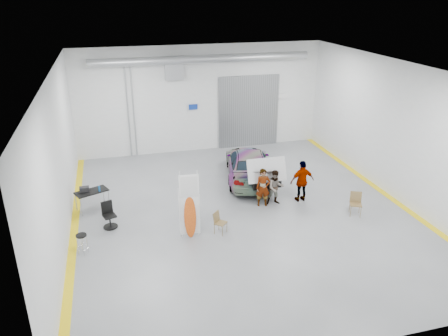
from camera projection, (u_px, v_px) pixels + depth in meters
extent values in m
plane|color=slate|center=(243.00, 211.00, 18.56)|extent=(16.00, 16.00, 0.00)
cube|color=silver|center=(59.00, 161.00, 15.74)|extent=(0.02, 16.00, 6.00)
cube|color=silver|center=(396.00, 131.00, 19.08)|extent=(0.02, 16.00, 6.00)
cube|color=silver|center=(201.00, 99.00, 24.55)|extent=(14.00, 0.02, 6.00)
cube|color=silver|center=(345.00, 254.00, 10.27)|extent=(14.00, 0.02, 6.00)
cube|color=white|center=(245.00, 69.00, 16.27)|extent=(14.00, 16.00, 0.02)
cube|color=gray|center=(249.00, 112.00, 25.49)|extent=(3.60, 0.12, 4.20)
cube|color=#97999F|center=(174.00, 68.00, 23.44)|extent=(1.00, 0.50, 1.20)
cylinder|color=#97999F|center=(203.00, 59.00, 23.14)|extent=(11.90, 0.44, 0.44)
cube|color=#123196|center=(193.00, 107.00, 24.52)|extent=(0.50, 0.04, 0.30)
cube|color=white|center=(281.00, 96.00, 25.67)|extent=(0.70, 0.04, 0.25)
cylinder|color=#97999F|center=(134.00, 113.00, 23.77)|extent=(0.08, 0.08, 5.00)
cylinder|color=#97999F|center=(128.00, 113.00, 23.70)|extent=(0.08, 0.08, 5.00)
cube|color=yellow|center=(74.00, 233.00, 16.93)|extent=(0.30, 16.00, 0.01)
cube|color=yellow|center=(384.00, 193.00, 20.19)|extent=(0.30, 16.00, 0.01)
imported|color=silver|center=(249.00, 164.00, 21.46)|extent=(3.29, 5.58, 1.52)
imported|color=brown|center=(263.00, 188.00, 18.75)|extent=(0.68, 0.50, 1.71)
imported|color=slate|center=(276.00, 187.00, 18.91)|extent=(0.82, 0.66, 1.58)
imported|color=olive|center=(302.00, 181.00, 19.15)|extent=(1.12, 0.49, 1.90)
cube|color=white|center=(190.00, 215.00, 16.39)|extent=(0.77, 0.08, 1.62)
ellipsoid|color=orange|center=(191.00, 217.00, 16.35)|extent=(0.47, 0.24, 1.71)
cube|color=white|center=(189.00, 186.00, 15.91)|extent=(0.74, 0.08, 0.86)
cylinder|color=white|center=(181.00, 205.00, 16.14)|extent=(0.02, 0.02, 2.71)
cylinder|color=white|center=(198.00, 203.00, 16.30)|extent=(0.02, 0.02, 2.71)
cube|color=brown|center=(221.00, 223.00, 16.74)|extent=(0.58, 0.58, 0.04)
cube|color=brown|center=(219.00, 215.00, 16.82)|extent=(0.35, 0.36, 0.40)
cube|color=brown|center=(356.00, 204.00, 18.07)|extent=(0.61, 0.60, 0.04)
cube|color=brown|center=(354.00, 197.00, 18.16)|extent=(0.47, 0.28, 0.45)
cylinder|color=black|center=(81.00, 235.00, 15.32)|extent=(0.37, 0.37, 0.06)
torus|color=silver|center=(83.00, 248.00, 15.52)|extent=(0.40, 0.40, 0.02)
cylinder|color=#97999F|center=(77.00, 205.00, 18.21)|extent=(0.03, 0.03, 0.80)
cylinder|color=#97999F|center=(108.00, 202.00, 18.50)|extent=(0.03, 0.03, 0.80)
cylinder|color=#97999F|center=(78.00, 199.00, 18.71)|extent=(0.03, 0.03, 0.80)
cylinder|color=#97999F|center=(107.00, 196.00, 19.00)|extent=(0.03, 0.03, 0.80)
cube|color=black|center=(91.00, 192.00, 18.44)|extent=(1.49, 1.15, 0.04)
cylinder|color=#185491|center=(99.00, 189.00, 18.37)|extent=(0.09, 0.09, 0.25)
cube|color=black|center=(84.00, 189.00, 18.38)|extent=(0.39, 0.25, 0.20)
cylinder|color=black|center=(111.00, 227.00, 17.29)|extent=(0.56, 0.56, 0.04)
cylinder|color=black|center=(110.00, 221.00, 17.20)|extent=(0.06, 0.06, 0.48)
cube|color=black|center=(109.00, 216.00, 17.11)|extent=(0.58, 0.58, 0.07)
cube|color=black|center=(109.00, 206.00, 17.19)|extent=(0.44, 0.19, 0.50)
cube|color=silver|center=(266.00, 167.00, 19.05)|extent=(1.77, 1.07, 0.04)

